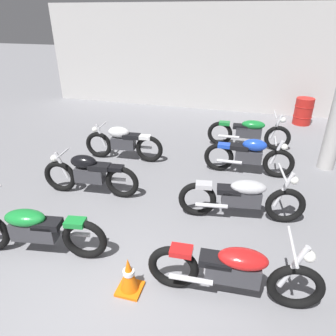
{
  "coord_description": "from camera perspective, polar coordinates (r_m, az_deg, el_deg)",
  "views": [
    {
      "loc": [
        1.46,
        -2.18,
        3.28
      ],
      "look_at": [
        0.0,
        2.97,
        0.55
      ],
      "focal_mm": 32.65,
      "sensor_mm": 36.0,
      "label": 1
    }
  ],
  "objects": [
    {
      "name": "motorcycle_right_row_3",
      "position": [
        8.44,
        14.9,
        6.57
      ],
      "size": [
        2.17,
        0.68,
        0.97
      ],
      "color": "black",
      "rests_on": "ground"
    },
    {
      "name": "motorcycle_right_row_1",
      "position": [
        5.42,
        13.66,
        -5.25
      ],
      "size": [
        2.16,
        0.7,
        0.97
      ],
      "color": "black",
      "rests_on": "ground"
    },
    {
      "name": "oil_drum",
      "position": [
        10.96,
        23.94,
        9.66
      ],
      "size": [
        0.59,
        0.59,
        0.85
      ],
      "color": "red",
      "rests_on": "ground"
    },
    {
      "name": "ground_plane",
      "position": [
        4.2,
        -12.3,
        -25.2
      ],
      "size": [
        60.0,
        60.0,
        0.0
      ],
      "primitive_type": "plane",
      "color": "gray"
    },
    {
      "name": "motorcycle_right_row_2",
      "position": [
        6.99,
        14.9,
        2.3
      ],
      "size": [
        1.97,
        0.48,
        0.88
      ],
      "color": "black",
      "rests_on": "ground"
    },
    {
      "name": "traffic_cone",
      "position": [
        4.2,
        -7.32,
        -19.29
      ],
      "size": [
        0.32,
        0.32,
        0.54
      ],
      "color": "orange",
      "rests_on": "ground"
    },
    {
      "name": "back_wall",
      "position": [
        11.61,
        9.01,
        19.44
      ],
      "size": [
        12.89,
        0.24,
        3.6
      ],
      "primitive_type": "cube",
      "color": "#BCBAB7",
      "rests_on": "ground"
    },
    {
      "name": "motorcycle_left_row_0",
      "position": [
        4.96,
        -23.83,
        -10.42
      ],
      "size": [
        2.16,
        0.72,
        0.97
      ],
      "color": "black",
      "rests_on": "ground"
    },
    {
      "name": "motorcycle_left_row_2",
      "position": [
        7.54,
        -8.41,
        4.79
      ],
      "size": [
        1.97,
        0.49,
        0.88
      ],
      "color": "black",
      "rests_on": "ground"
    },
    {
      "name": "motorcycle_right_row_0",
      "position": [
        4.04,
        12.22,
        -18.15
      ],
      "size": [
        2.17,
        0.68,
        0.97
      ],
      "color": "black",
      "rests_on": "ground"
    },
    {
      "name": "motorcycle_left_row_1",
      "position": [
        6.18,
        -14.46,
        -1.02
      ],
      "size": [
        1.97,
        0.52,
        0.88
      ],
      "color": "black",
      "rests_on": "ground"
    }
  ]
}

